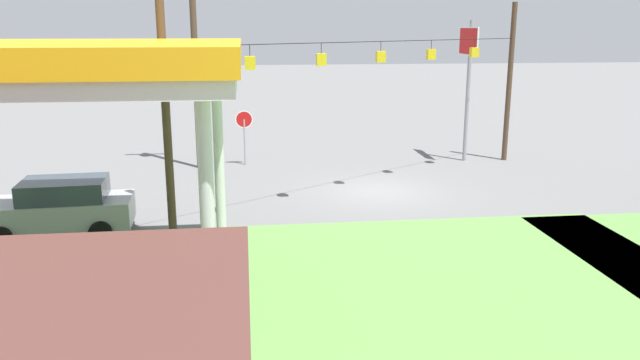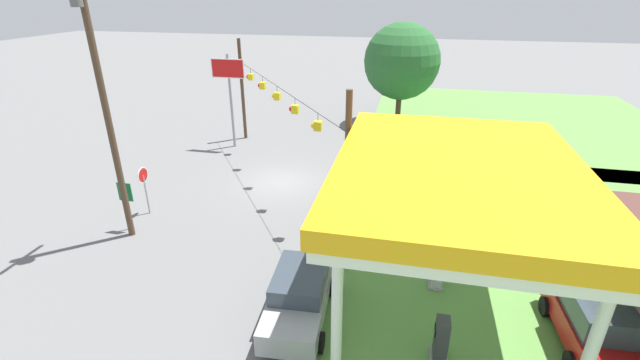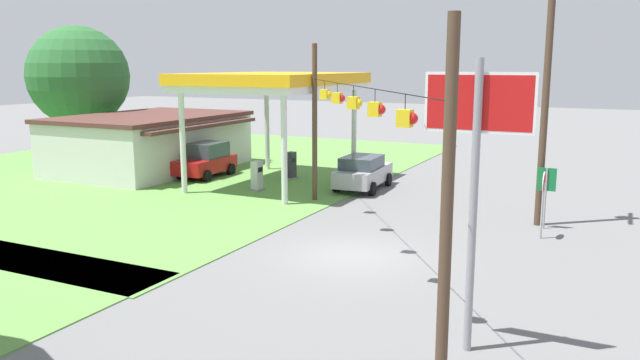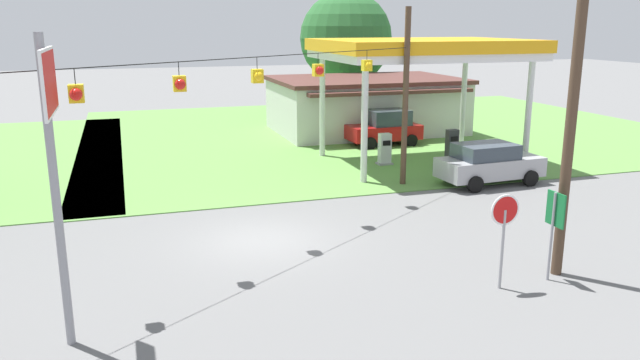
# 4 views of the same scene
# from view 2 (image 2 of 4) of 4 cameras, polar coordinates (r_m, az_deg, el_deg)

# --- Properties ---
(ground_plane) EXTENTS (160.00, 160.00, 0.00)m
(ground_plane) POSITION_cam_2_polar(r_m,az_deg,el_deg) (25.31, -5.25, -0.27)
(ground_plane) COLOR slate
(grass_verge_opposite_corner) EXTENTS (24.00, 24.00, 0.04)m
(grass_verge_opposite_corner) POSITION_cam_2_polar(r_m,az_deg,el_deg) (40.29, 24.74, 7.04)
(grass_verge_opposite_corner) COLOR #5B8E42
(grass_verge_opposite_corner) RESTS_ON ground
(gas_station_canopy) EXTENTS (9.41, 7.09, 5.88)m
(gas_station_canopy) POSITION_cam_2_polar(r_m,az_deg,el_deg) (13.26, 17.80, 0.29)
(gas_station_canopy) COLOR silver
(gas_station_canopy) RESTS_ON ground
(fuel_pump_near) EXTENTS (0.71, 0.56, 1.53)m
(fuel_pump_near) POSITION_cam_2_polar(r_m,az_deg,el_deg) (17.09, 15.37, -11.57)
(fuel_pump_near) COLOR gray
(fuel_pump_near) RESTS_ON ground
(fuel_pump_far) EXTENTS (0.71, 0.56, 1.53)m
(fuel_pump_far) POSITION_cam_2_polar(r_m,az_deg,el_deg) (14.30, 15.82, -19.95)
(fuel_pump_far) COLOR gray
(fuel_pump_far) RESTS_ON ground
(car_at_pumps_front) EXTENTS (4.52, 2.32, 1.75)m
(car_at_pumps_front) POSITION_cam_2_polar(r_m,az_deg,el_deg) (15.11, -2.78, -15.10)
(car_at_pumps_front) COLOR #9E9EA3
(car_at_pumps_front) RESTS_ON ground
(car_at_pumps_rear) EXTENTS (4.09, 2.25, 1.96)m
(car_at_pumps_rear) POSITION_cam_2_polar(r_m,az_deg,el_deg) (16.43, 32.79, -15.64)
(car_at_pumps_rear) COLOR #AD1414
(car_at_pumps_rear) RESTS_ON ground
(stop_sign_roadside) EXTENTS (0.80, 0.08, 2.50)m
(stop_sign_roadside) POSITION_cam_2_polar(r_m,az_deg,el_deg) (22.73, -22.43, -0.06)
(stop_sign_roadside) COLOR #99999E
(stop_sign_roadside) RESTS_ON ground
(stop_sign_overhead) EXTENTS (0.22, 2.34, 6.47)m
(stop_sign_overhead) POSITION_cam_2_polar(r_m,az_deg,el_deg) (30.29, -12.04, 12.77)
(stop_sign_overhead) COLOR gray
(stop_sign_overhead) RESTS_ON ground
(route_sign) EXTENTS (0.10, 0.70, 2.40)m
(route_sign) POSITION_cam_2_polar(r_m,az_deg,el_deg) (21.60, -24.44, -2.00)
(route_sign) COLOR gray
(route_sign) RESTS_ON ground
(utility_pole_main) EXTENTS (2.20, 0.44, 11.94)m
(utility_pole_main) POSITION_cam_2_polar(r_m,az_deg,el_deg) (19.55, -27.08, 10.27)
(utility_pole_main) COLOR #4C3828
(utility_pole_main) RESTS_ON ground
(signal_span_gantry) EXTENTS (14.65, 10.24, 7.26)m
(signal_span_gantry) POSITION_cam_2_polar(r_m,az_deg,el_deg) (23.92, -5.66, 8.59)
(signal_span_gantry) COLOR #4C3828
(signal_span_gantry) RESTS_ON ground
(tree_west_verge) EXTENTS (6.06, 6.06, 8.10)m
(tree_west_verge) POSITION_cam_2_polar(r_m,az_deg,el_deg) (36.05, 10.85, 15.26)
(tree_west_verge) COLOR #4C3828
(tree_west_verge) RESTS_ON ground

